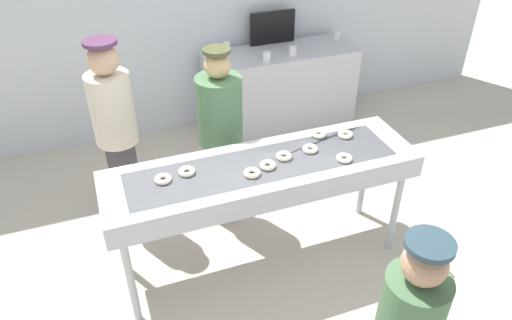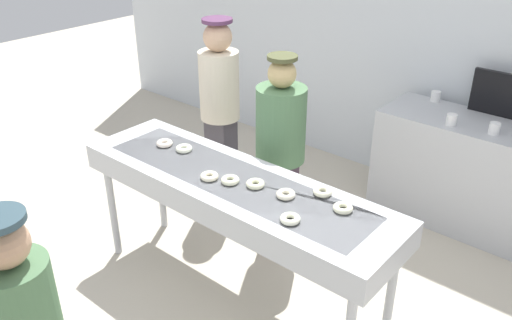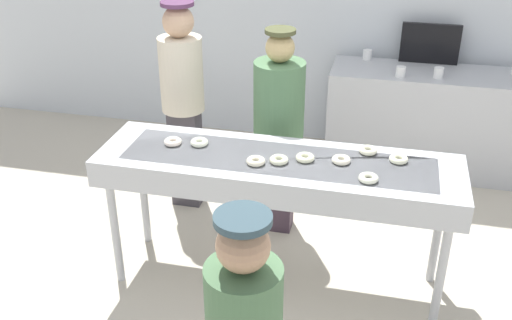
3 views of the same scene
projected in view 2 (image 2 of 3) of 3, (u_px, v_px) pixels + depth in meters
The scene contains 19 objects.
ground_plane at pixel (236, 293), 3.91m from camera, with size 16.00×16.00×0.00m, color beige.
back_wall at pixel (412, 20), 4.84m from camera, with size 8.00×0.12×3.15m, color silver.
fryer_conveyor at pixel (234, 191), 3.51m from camera, with size 2.33×0.65×0.97m.
sugar_donut_0 at pixel (290, 219), 3.02m from camera, with size 0.12×0.12×0.04m, color #ECECCC.
sugar_donut_1 at pixel (230, 180), 3.41m from camera, with size 0.12×0.12×0.04m, color #EBECC3.
sugar_donut_2 at pixel (209, 176), 3.46m from camera, with size 0.12×0.12×0.04m, color #F9EECB.
sugar_donut_3 at pixel (286, 194), 3.26m from camera, with size 0.12×0.12×0.04m, color white.
sugar_donut_4 at pixel (184, 148), 3.82m from camera, with size 0.12×0.12×0.04m, color white.
sugar_donut_5 at pixel (323, 192), 3.29m from camera, with size 0.12×0.12×0.04m, color #ECE9C4.
sugar_donut_6 at pixel (343, 208), 3.12m from camera, with size 0.12×0.12×0.04m, color #EFEEC8.
sugar_donut_7 at pixel (255, 184), 3.37m from camera, with size 0.12×0.12×0.04m, color #F0EFC4.
sugar_donut_8 at pixel (164, 143), 3.90m from camera, with size 0.12×0.12×0.04m, color white.
worker_baker at pixel (280, 144), 4.00m from camera, with size 0.37×0.37×1.62m.
worker_assistant at pixel (220, 104), 4.58m from camera, with size 0.34×0.34×1.72m.
prep_counter at pixel (477, 177), 4.49m from camera, with size 1.70×0.62×0.95m, color #B7BABF.
paper_cup_1 at pixel (436, 96), 4.73m from camera, with size 0.08×0.08×0.09m, color white.
paper_cup_2 at pixel (452, 120), 4.26m from camera, with size 0.08×0.08×0.09m, color white.
paper_cup_3 at pixel (494, 128), 4.11m from camera, with size 0.08×0.08×0.09m, color white.
menu_display at pixel (504, 95), 4.37m from camera, with size 0.53×0.04×0.37m, color black.
Camera 2 is at (2.05, -2.22, 2.68)m, focal length 37.36 mm.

